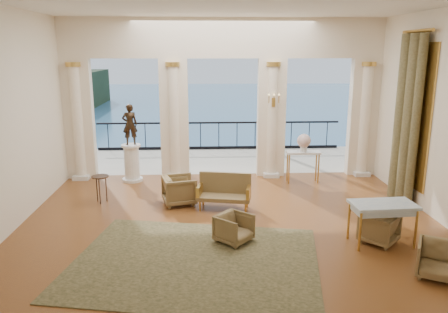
{
  "coord_description": "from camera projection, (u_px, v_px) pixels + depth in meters",
  "views": [
    {
      "loc": [
        -0.56,
        -8.63,
        3.63
      ],
      "look_at": [
        -0.13,
        0.6,
        1.37
      ],
      "focal_mm": 35.0,
      "sensor_mm": 36.0,
      "label": 1
    }
  ],
  "objects": [
    {
      "name": "floor",
      "position": [
        231.0,
        226.0,
        9.26
      ],
      "size": [
        9.0,
        9.0,
        0.0
      ],
      "primitive_type": "plane",
      "color": "#4E2B15",
      "rests_on": "ground"
    },
    {
      "name": "room_walls",
      "position": [
        236.0,
        95.0,
        7.49
      ],
      "size": [
        9.0,
        9.0,
        9.0
      ],
      "color": "white",
      "rests_on": "ground"
    },
    {
      "name": "arcade",
      "position": [
        223.0,
        88.0,
        12.36
      ],
      "size": [
        9.0,
        0.56,
        4.5
      ],
      "color": "#F7E4C7",
      "rests_on": "ground"
    },
    {
      "name": "terrace",
      "position": [
        221.0,
        161.0,
        14.9
      ],
      "size": [
        10.0,
        3.6,
        0.1
      ],
      "primitive_type": "cube",
      "color": "#A69E8D",
      "rests_on": "ground"
    },
    {
      "name": "balustrade",
      "position": [
        219.0,
        138.0,
        16.34
      ],
      "size": [
        9.0,
        0.06,
        1.03
      ],
      "color": "black",
      "rests_on": "terrace"
    },
    {
      "name": "palm_tree",
      "position": [
        278.0,
        36.0,
        14.78
      ],
      "size": [
        2.0,
        2.0,
        4.5
      ],
      "color": "#4C3823",
      "rests_on": "terrace"
    },
    {
      "name": "headland",
      "position": [
        35.0,
        89.0,
        76.52
      ],
      "size": [
        22.0,
        18.0,
        6.0
      ],
      "primitive_type": "cube",
      "color": "black",
      "rests_on": "sea"
    },
    {
      "name": "sea",
      "position": [
        207.0,
        113.0,
        68.9
      ],
      "size": [
        160.0,
        160.0,
        0.0
      ],
      "primitive_type": "plane",
      "color": "#275C90",
      "rests_on": "ground"
    },
    {
      "name": "curtain",
      "position": [
        406.0,
        119.0,
        10.43
      ],
      "size": [
        0.33,
        1.4,
        4.09
      ],
      "color": "brown",
      "rests_on": "ground"
    },
    {
      "name": "window_frame",
      "position": [
        414.0,
        116.0,
        10.42
      ],
      "size": [
        0.04,
        1.6,
        3.4
      ],
      "primitive_type": "cube",
      "color": "gold",
      "rests_on": "room_walls"
    },
    {
      "name": "wall_sconce",
      "position": [
        274.0,
        101.0,
        12.2
      ],
      "size": [
        0.3,
        0.11,
        0.33
      ],
      "color": "gold",
      "rests_on": "arcade"
    },
    {
      "name": "rug",
      "position": [
        196.0,
        261.0,
        7.68
      ],
      "size": [
        4.8,
        4.04,
        0.02
      ],
      "primitive_type": "cube",
      "rotation": [
        0.0,
        0.0,
        -0.19
      ],
      "color": "#2C3218",
      "rests_on": "ground"
    },
    {
      "name": "armchair_a",
      "position": [
        234.0,
        227.0,
        8.41
      ],
      "size": [
        0.82,
        0.82,
        0.62
      ],
      "primitive_type": "imported",
      "rotation": [
        0.0,
        0.0,
        0.84
      ],
      "color": "#4C4022",
      "rests_on": "ground"
    },
    {
      "name": "armchair_b",
      "position": [
        438.0,
        258.0,
        7.1
      ],
      "size": [
        0.85,
        0.83,
        0.65
      ],
      "primitive_type": "imported",
      "rotation": [
        0.0,
        0.0,
        -0.51
      ],
      "color": "#4C4022",
      "rests_on": "ground"
    },
    {
      "name": "armchair_c",
      "position": [
        379.0,
        227.0,
        8.39
      ],
      "size": [
        0.86,
        0.86,
        0.65
      ],
      "primitive_type": "imported",
      "rotation": [
        0.0,
        0.0,
        -2.35
      ],
      "color": "#4C4022",
      "rests_on": "ground"
    },
    {
      "name": "armchair_d",
      "position": [
        179.0,
        189.0,
        10.5
      ],
      "size": [
        0.85,
        0.88,
        0.76
      ],
      "primitive_type": "imported",
      "rotation": [
        0.0,
        0.0,
        1.81
      ],
      "color": "#4C4022",
      "rests_on": "ground"
    },
    {
      "name": "settee",
      "position": [
        224.0,
        191.0,
        10.24
      ],
      "size": [
        1.31,
        0.75,
        0.82
      ],
      "rotation": [
        0.0,
        0.0,
        -0.19
      ],
      "color": "#4C4022",
      "rests_on": "ground"
    },
    {
      "name": "game_table",
      "position": [
        383.0,
        207.0,
        8.24
      ],
      "size": [
        1.23,
        0.72,
        0.82
      ],
      "rotation": [
        0.0,
        0.0,
        0.06
      ],
      "color": "#9EB7CB",
      "rests_on": "ground"
    },
    {
      "name": "pedestal",
      "position": [
        132.0,
        163.0,
        12.33
      ],
      "size": [
        0.58,
        0.58,
        1.06
      ],
      "color": "silver",
      "rests_on": "ground"
    },
    {
      "name": "statue",
      "position": [
        130.0,
        124.0,
        12.06
      ],
      "size": [
        0.46,
        0.36,
        1.14
      ],
      "primitive_type": "imported",
      "rotation": [
        0.0,
        0.0,
        3.36
      ],
      "color": "black",
      "rests_on": "pedestal"
    },
    {
      "name": "console_table",
      "position": [
        303.0,
        157.0,
        12.15
      ],
      "size": [
        0.94,
        0.38,
        0.88
      ],
      "rotation": [
        0.0,
        0.0,
        -0.02
      ],
      "color": "silver",
      "rests_on": "ground"
    },
    {
      "name": "urn",
      "position": [
        304.0,
        142.0,
        12.04
      ],
      "size": [
        0.38,
        0.38,
        0.5
      ],
      "color": "silver",
      "rests_on": "console_table"
    },
    {
      "name": "side_table",
      "position": [
        100.0,
        180.0,
        10.56
      ],
      "size": [
        0.41,
        0.41,
        0.67
      ],
      "color": "black",
      "rests_on": "ground"
    }
  ]
}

